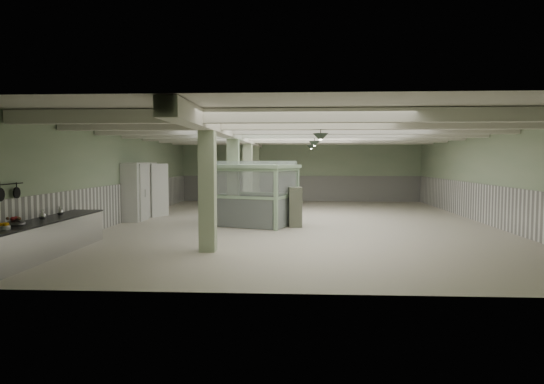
# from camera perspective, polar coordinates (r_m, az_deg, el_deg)

# --- Properties ---
(floor) EXTENTS (20.00, 20.00, 0.00)m
(floor) POSITION_cam_1_polar(r_m,az_deg,el_deg) (18.76, 3.47, -3.64)
(floor) COLOR beige
(floor) RESTS_ON ground
(ceiling) EXTENTS (14.00, 20.00, 0.02)m
(ceiling) POSITION_cam_1_polar(r_m,az_deg,el_deg) (18.64, 3.51, 7.40)
(ceiling) COLOR silver
(ceiling) RESTS_ON wall_back
(wall_back) EXTENTS (14.00, 0.02, 3.60)m
(wall_back) POSITION_cam_1_polar(r_m,az_deg,el_deg) (28.61, 3.39, 2.51)
(wall_back) COLOR #9FB08C
(wall_back) RESTS_ON floor
(wall_front) EXTENTS (14.00, 0.02, 3.60)m
(wall_front) POSITION_cam_1_polar(r_m,az_deg,el_deg) (8.63, 3.82, -0.30)
(wall_front) COLOR #9FB08C
(wall_front) RESTS_ON floor
(wall_left) EXTENTS (0.02, 20.00, 3.60)m
(wall_left) POSITION_cam_1_polar(r_m,az_deg,el_deg) (19.85, -17.17, 1.82)
(wall_left) COLOR #9FB08C
(wall_left) RESTS_ON floor
(wall_right) EXTENTS (0.02, 20.00, 3.60)m
(wall_right) POSITION_cam_1_polar(r_m,az_deg,el_deg) (19.92, 24.07, 1.66)
(wall_right) COLOR #9FB08C
(wall_right) RESTS_ON floor
(wainscot_left) EXTENTS (0.05, 19.90, 1.50)m
(wainscot_left) POSITION_cam_1_polar(r_m,az_deg,el_deg) (19.90, -17.04, -1.21)
(wainscot_left) COLOR white
(wainscot_left) RESTS_ON floor
(wainscot_right) EXTENTS (0.05, 19.90, 1.50)m
(wainscot_right) POSITION_cam_1_polar(r_m,az_deg,el_deg) (19.97, 23.92, -1.35)
(wainscot_right) COLOR white
(wainscot_right) RESTS_ON floor
(wainscot_back) EXTENTS (13.90, 0.05, 1.50)m
(wainscot_back) POSITION_cam_1_polar(r_m,az_deg,el_deg) (28.63, 3.38, 0.41)
(wainscot_back) COLOR white
(wainscot_back) RESTS_ON floor
(girder) EXTENTS (0.45, 19.90, 0.40)m
(girder) POSITION_cam_1_polar(r_m,az_deg,el_deg) (18.78, -4.19, 6.69)
(girder) COLOR silver
(girder) RESTS_ON ceiling
(beam_a) EXTENTS (13.90, 0.35, 0.32)m
(beam_a) POSITION_cam_1_polar(r_m,az_deg,el_deg) (11.15, 3.72, 8.94)
(beam_a) COLOR silver
(beam_a) RESTS_ON ceiling
(beam_b) EXTENTS (13.90, 0.35, 0.32)m
(beam_b) POSITION_cam_1_polar(r_m,az_deg,el_deg) (13.64, 3.62, 7.99)
(beam_b) COLOR silver
(beam_b) RESTS_ON ceiling
(beam_c) EXTENTS (13.90, 0.35, 0.32)m
(beam_c) POSITION_cam_1_polar(r_m,az_deg,el_deg) (16.14, 3.56, 7.33)
(beam_c) COLOR silver
(beam_c) RESTS_ON ceiling
(beam_d) EXTENTS (13.90, 0.35, 0.32)m
(beam_d) POSITION_cam_1_polar(r_m,az_deg,el_deg) (18.63, 3.51, 6.84)
(beam_d) COLOR silver
(beam_d) RESTS_ON ceiling
(beam_e) EXTENTS (13.90, 0.35, 0.32)m
(beam_e) POSITION_cam_1_polar(r_m,az_deg,el_deg) (21.13, 3.47, 6.47)
(beam_e) COLOR silver
(beam_e) RESTS_ON ceiling
(beam_f) EXTENTS (13.90, 0.35, 0.32)m
(beam_f) POSITION_cam_1_polar(r_m,az_deg,el_deg) (23.63, 3.44, 6.18)
(beam_f) COLOR silver
(beam_f) RESTS_ON ceiling
(beam_g) EXTENTS (13.90, 0.35, 0.32)m
(beam_g) POSITION_cam_1_polar(r_m,az_deg,el_deg) (26.12, 3.42, 5.95)
(beam_g) COLOR silver
(beam_g) RESTS_ON ceiling
(column_a) EXTENTS (0.42, 0.42, 3.60)m
(column_a) POSITION_cam_1_polar(r_m,az_deg,el_deg) (12.85, -7.60, 1.00)
(column_a) COLOR #A4B592
(column_a) RESTS_ON floor
(column_b) EXTENTS (0.42, 0.42, 3.60)m
(column_b) POSITION_cam_1_polar(r_m,az_deg,el_deg) (17.78, -4.58, 1.77)
(column_b) COLOR #A4B592
(column_b) RESTS_ON floor
(column_c) EXTENTS (0.42, 0.42, 3.60)m
(column_c) POSITION_cam_1_polar(r_m,az_deg,el_deg) (22.74, -2.88, 2.20)
(column_c) COLOR #A4B592
(column_c) RESTS_ON floor
(column_d) EXTENTS (0.42, 0.42, 3.60)m
(column_d) POSITION_cam_1_polar(r_m,az_deg,el_deg) (26.72, -1.97, 2.43)
(column_d) COLOR #A4B592
(column_d) RESTS_ON floor
(hook_rail) EXTENTS (0.02, 1.20, 0.02)m
(hook_rail) POSITION_cam_1_polar(r_m,az_deg,el_deg) (12.97, -28.62, 0.82)
(hook_rail) COLOR black
(hook_rail) RESTS_ON wall_left
(pendant_front) EXTENTS (0.44, 0.44, 0.22)m
(pendant_front) POSITION_cam_1_polar(r_m,az_deg,el_deg) (13.63, 5.73, 6.42)
(pendant_front) COLOR #2A382B
(pendant_front) RESTS_ON ceiling
(pendant_mid) EXTENTS (0.44, 0.44, 0.22)m
(pendant_mid) POSITION_cam_1_polar(r_m,az_deg,el_deg) (19.12, 5.00, 5.65)
(pendant_mid) COLOR #2A382B
(pendant_mid) RESTS_ON ceiling
(pendant_back) EXTENTS (0.44, 0.44, 0.22)m
(pendant_back) POSITION_cam_1_polar(r_m,az_deg,el_deg) (24.12, 4.63, 5.25)
(pendant_back) COLOR #2A382B
(pendant_back) RESTS_ON ceiling
(prep_counter) EXTENTS (0.96, 5.54, 0.91)m
(prep_counter) POSITION_cam_1_polar(r_m,az_deg,el_deg) (13.42, -25.66, -4.98)
(prep_counter) COLOR silver
(prep_counter) RESTS_ON floor
(pitcher_near) EXTENTS (0.22, 0.24, 0.26)m
(pitcher_near) POSITION_cam_1_polar(r_m,az_deg,el_deg) (13.53, -25.40, -2.46)
(pitcher_near) COLOR silver
(pitcher_near) RESTS_ON prep_counter
(pitcher_far) EXTENTS (0.19, 0.22, 0.25)m
(pitcher_far) POSITION_cam_1_polar(r_m,az_deg,el_deg) (14.40, -23.65, -2.09)
(pitcher_far) COLOR silver
(pitcher_far) RESTS_ON prep_counter
(veg_colander) EXTENTS (0.44, 0.44, 0.20)m
(veg_colander) POSITION_cam_1_polar(r_m,az_deg,el_deg) (12.67, -27.92, -3.07)
(veg_colander) COLOR #424146
(veg_colander) RESTS_ON prep_counter
(orange_bowl) EXTENTS (0.28, 0.28, 0.09)m
(orange_bowl) POSITION_cam_1_polar(r_m,az_deg,el_deg) (12.02, -28.96, -3.72)
(orange_bowl) COLOR #B2B2B7
(orange_bowl) RESTS_ON prep_counter
(skillet_near) EXTENTS (0.04, 0.31, 0.31)m
(skillet_near) POSITION_cam_1_polar(r_m,az_deg,el_deg) (12.61, -29.36, -0.27)
(skillet_near) COLOR black
(skillet_near) RESTS_ON hook_rail
(skillet_far) EXTENTS (0.04, 0.27, 0.27)m
(skillet_far) POSITION_cam_1_polar(r_m,az_deg,el_deg) (13.17, -27.83, -0.08)
(skillet_far) COLOR black
(skillet_far) RESTS_ON hook_rail
(walkin_cooler) EXTENTS (1.07, 2.66, 2.44)m
(walkin_cooler) POSITION_cam_1_polar(r_m,az_deg,el_deg) (20.70, -15.19, 0.32)
(walkin_cooler) COLOR silver
(walkin_cooler) RESTS_ON floor
(guard_booth) EXTENTS (3.45, 3.19, 2.39)m
(guard_booth) POSITION_cam_1_polar(r_m,az_deg,el_deg) (18.00, -2.00, 1.09)
(guard_booth) COLOR #97B692
(guard_booth) RESTS_ON floor
(filing_cabinet) EXTENTS (0.53, 0.71, 1.44)m
(filing_cabinet) POSITION_cam_1_polar(r_m,az_deg,el_deg) (17.58, 2.72, -1.78)
(filing_cabinet) COLOR #626554
(filing_cabinet) RESTS_ON floor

